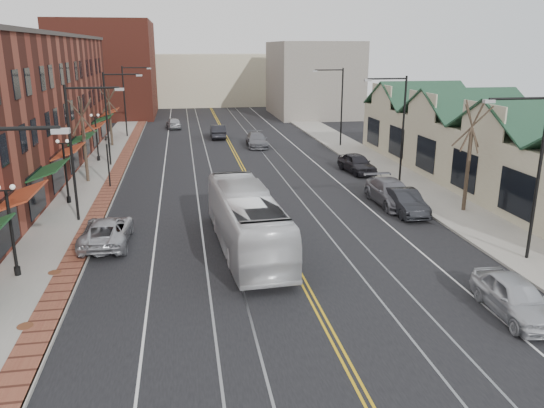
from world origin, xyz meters
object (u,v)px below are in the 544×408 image
object	(u,v)px
parked_suv	(107,231)
parked_car_d	(357,163)
parked_car_a	(515,297)
parked_car_c	(391,193)
parked_car_b	(405,202)
transit_bus	(247,221)

from	to	relation	value
parked_suv	parked_car_d	distance (m)	23.33
parked_car_a	parked_car_c	distance (m)	15.43
parked_car_a	parked_car_b	world-z (taller)	parked_car_a
parked_car_c	parked_car_d	distance (m)	9.52
parked_suv	parked_car_d	size ratio (longest dim) A/B	1.12
transit_bus	parked_suv	size ratio (longest dim) A/B	2.18
parked_suv	parked_car_a	bearing A→B (deg)	148.14
parked_car_c	parked_suv	bearing A→B (deg)	-166.57
parked_suv	parked_car_b	bearing A→B (deg)	-171.11
parked_car_a	parked_car_c	world-z (taller)	parked_car_c
transit_bus	parked_car_a	world-z (taller)	transit_bus
transit_bus	parked_car_d	bearing A→B (deg)	-128.48
parked_car_b	parked_car_d	distance (m)	11.58
parked_car_c	transit_bus	bearing A→B (deg)	-148.89
parked_suv	parked_car_a	size ratio (longest dim) A/B	1.16
transit_bus	parked_car_a	size ratio (longest dim) A/B	2.52
parked_suv	parked_car_b	size ratio (longest dim) A/B	1.13
parked_car_d	transit_bus	bearing A→B (deg)	-132.01
parked_car_d	parked_suv	bearing A→B (deg)	-149.84
transit_bus	parked_car_b	bearing A→B (deg)	-160.31
parked_car_d	parked_car_b	bearing A→B (deg)	-100.20
parked_car_b	parked_car_d	xyz separation A→B (m)	(0.65, 11.56, 0.04)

